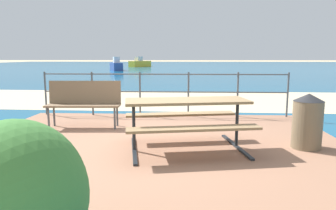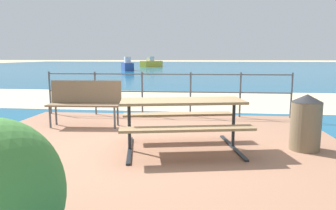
% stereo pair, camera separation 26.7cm
% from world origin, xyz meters
% --- Properties ---
extents(ground_plane, '(240.00, 240.00, 0.00)m').
position_xyz_m(ground_plane, '(0.00, 0.00, 0.00)').
color(ground_plane, tan).
extents(patio_paving, '(6.40, 5.20, 0.06)m').
position_xyz_m(patio_paving, '(0.00, 0.00, 0.03)').
color(patio_paving, '#996B51').
rests_on(patio_paving, ground).
extents(sea_water, '(90.00, 90.00, 0.01)m').
position_xyz_m(sea_water, '(0.00, 40.00, 0.01)').
color(sea_water, '#145B84').
rests_on(sea_water, ground).
extents(beach_strip, '(54.10, 6.21, 0.01)m').
position_xyz_m(beach_strip, '(0.00, 5.72, 0.01)').
color(beach_strip, beige).
rests_on(beach_strip, ground).
extents(picnic_table, '(2.08, 1.67, 0.78)m').
position_xyz_m(picnic_table, '(0.53, -0.34, 0.65)').
color(picnic_table, '#8C704C').
rests_on(picnic_table, patio_paving).
extents(park_bench, '(1.50, 0.49, 0.94)m').
position_xyz_m(park_bench, '(-1.56, 1.12, 0.62)').
color(park_bench, '#7A6047').
rests_on(park_bench, patio_paving).
extents(railing_fence, '(5.94, 0.04, 1.07)m').
position_xyz_m(railing_fence, '(0.00, 2.41, 0.73)').
color(railing_fence, '#4C5156').
rests_on(railing_fence, patio_paving).
extents(trash_bin, '(0.46, 0.46, 0.87)m').
position_xyz_m(trash_bin, '(2.43, -0.18, 0.50)').
color(trash_bin, '#726047').
rests_on(trash_bin, patio_paving).
extents(shrub_front, '(0.98, 0.98, 1.09)m').
position_xyz_m(shrub_front, '(-0.64, -3.12, 0.54)').
color(shrub_front, '#427F38').
rests_on(shrub_front, ground).
extents(boat_near, '(3.08, 4.02, 1.47)m').
position_xyz_m(boat_near, '(-5.93, 39.86, 0.51)').
color(boat_near, yellow).
rests_on(boat_near, sea_water).
extents(boat_mid, '(2.33, 4.62, 1.46)m').
position_xyz_m(boat_mid, '(-6.96, 28.36, 0.50)').
color(boat_mid, '#2D478C').
rests_on(boat_mid, sea_water).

